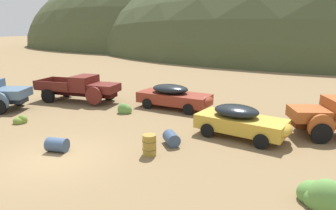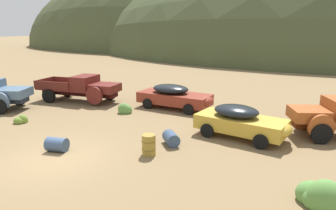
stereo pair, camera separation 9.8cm
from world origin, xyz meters
TOP-DOWN VIEW (x-y plane):
  - ground_plane at (0.00, 0.00)m, footprint 300.00×300.00m
  - hill_center at (-17.96, 73.96)m, footprint 99.68×62.93m
  - hill_far_right at (14.59, 70.11)m, footprint 105.88×82.76m
  - truck_oxblood at (-4.91, 8.54)m, footprint 6.12×2.62m
  - car_rust_red at (1.86, 9.15)m, footprint 5.22×2.53m
  - car_faded_yellow at (6.72, 5.22)m, footprint 4.71×2.70m
  - oil_drum_spare at (-0.43, 0.59)m, footprint 0.95×0.72m
  - oil_drum_tipped at (3.85, 3.09)m, footprint 1.02×1.08m
  - oil_drum_by_truck at (3.40, 1.70)m, footprint 0.61×0.61m
  - bush_between_trucks at (9.74, 0.16)m, footprint 1.36×1.26m
  - bush_front_left at (-1.17, 11.49)m, footprint 0.85×1.02m
  - bush_near_barrel at (-5.12, 3.04)m, footprint 0.69×0.71m
  - bush_lone_scrub at (-0.72, 6.95)m, footprint 0.89×0.69m

SIDE VIEW (x-z plane):
  - ground_plane at x=0.00m, z-range 0.00..0.00m
  - hill_center at x=-17.96m, z-range -22.90..22.90m
  - hill_far_right at x=14.59m, z-range -22.43..22.43m
  - bush_near_barrel at x=-5.12m, z-range -0.15..0.43m
  - bush_lone_scrub at x=-0.72m, z-range -0.20..0.62m
  - bush_front_left at x=-1.17m, z-range -0.21..0.66m
  - bush_between_trucks at x=9.74m, z-range -0.32..0.86m
  - oil_drum_tipped at x=3.85m, z-range 0.00..0.60m
  - oil_drum_spare at x=-0.43m, z-range 0.00..0.61m
  - oil_drum_by_truck at x=3.40m, z-range 0.00..0.88m
  - car_faded_yellow at x=6.72m, z-range 0.03..1.60m
  - car_rust_red at x=1.86m, z-range 0.03..1.60m
  - truck_oxblood at x=-4.91m, z-range 0.06..1.95m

